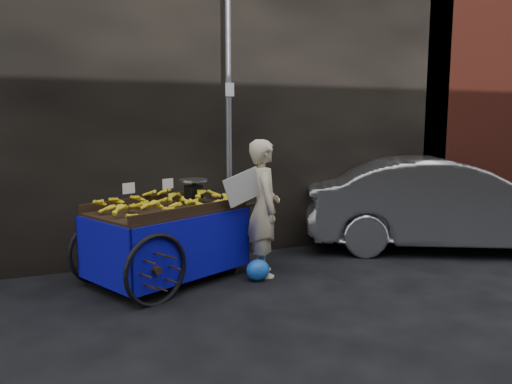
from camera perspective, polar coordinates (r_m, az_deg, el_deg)
name	(u,v)px	position (r m, az deg, el deg)	size (l,w,h in m)	color
ground	(244,291)	(5.96, -1.39, -11.30)	(80.00, 80.00, 0.00)	black
building_wall	(206,88)	(8.21, -5.72, 11.74)	(13.50, 2.00, 5.00)	black
street_pole	(229,119)	(6.94, -3.14, 8.34)	(0.12, 0.10, 4.00)	slate
banana_cart	(163,217)	(6.23, -10.63, -2.79)	(2.66, 1.98, 1.32)	black
vendor	(264,208)	(6.38, 0.88, -1.83)	(0.88, 0.71, 1.75)	beige
plastic_bag	(258,270)	(6.30, 0.22, -8.91)	(0.30, 0.24, 0.27)	blue
parked_car	(444,204)	(8.27, 20.73, -1.28)	(1.49, 4.26, 1.41)	#B4B7BC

